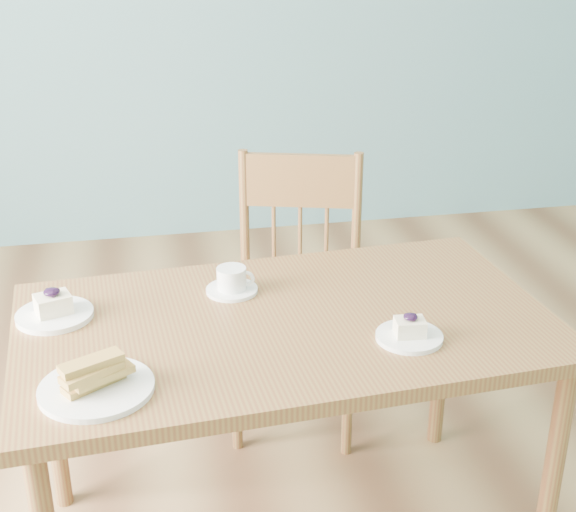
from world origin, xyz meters
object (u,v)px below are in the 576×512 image
(dining_table, at_px, (286,343))
(dining_chair, at_px, (297,294))
(cheesecake_plate_far, at_px, (54,310))
(coffee_cup, at_px, (232,282))
(cheesecake_plate_near, at_px, (409,333))
(biscotti_plate, at_px, (96,381))

(dining_table, height_order, dining_chair, dining_chair)
(cheesecake_plate_far, xyz_separation_m, coffee_cup, (0.43, 0.06, 0.01))
(dining_table, bearing_deg, cheesecake_plate_near, -34.41)
(dining_chair, distance_m, coffee_cup, 0.54)
(dining_table, xyz_separation_m, cheesecake_plate_near, (0.25, -0.15, 0.08))
(cheesecake_plate_near, bearing_deg, cheesecake_plate_far, 161.80)
(cheesecake_plate_near, xyz_separation_m, coffee_cup, (-0.36, 0.32, 0.01))
(dining_chair, xyz_separation_m, cheesecake_plate_far, (-0.68, -0.46, 0.25))
(coffee_cup, bearing_deg, cheesecake_plate_far, -156.78)
(dining_table, height_order, biscotti_plate, biscotti_plate)
(cheesecake_plate_near, height_order, coffee_cup, coffee_cup)
(dining_chair, bearing_deg, dining_table, -88.52)
(cheesecake_plate_far, height_order, biscotti_plate, same)
(biscotti_plate, bearing_deg, coffee_cup, 50.52)
(dining_table, height_order, cheesecake_plate_near, cheesecake_plate_near)
(cheesecake_plate_far, height_order, coffee_cup, cheesecake_plate_far)
(cheesecake_plate_near, height_order, cheesecake_plate_far, cheesecake_plate_far)
(cheesecake_plate_near, bearing_deg, dining_chair, 98.45)
(dining_table, height_order, coffee_cup, coffee_cup)
(dining_chair, bearing_deg, biscotti_plate, -109.91)
(dining_table, height_order, cheesecake_plate_far, cheesecake_plate_far)
(dining_table, relative_size, biscotti_plate, 5.60)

